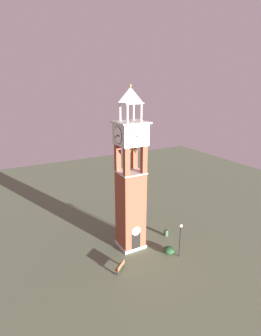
# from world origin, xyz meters

# --- Properties ---
(ground) EXTENTS (80.00, 80.00, 0.00)m
(ground) POSITION_xyz_m (0.00, 0.00, 0.00)
(ground) COLOR #5B664C
(clock_tower) EXTENTS (3.24, 3.24, 18.29)m
(clock_tower) POSITION_xyz_m (0.00, -0.00, 7.57)
(clock_tower) COLOR brown
(clock_tower) RESTS_ON ground
(park_bench) EXTENTS (1.53, 1.34, 0.95)m
(park_bench) POSITION_xyz_m (-3.13, -3.55, 0.48)
(park_bench) COLOR brown
(park_bench) RESTS_ON ground
(lamp_post) EXTENTS (0.36, 0.36, 4.01)m
(lamp_post) POSITION_xyz_m (3.69, -4.53, 2.77)
(lamp_post) COLOR black
(lamp_post) RESTS_ON ground
(trash_bin) EXTENTS (0.52, 0.52, 0.80)m
(trash_bin) POSITION_xyz_m (4.93, -0.35, 0.40)
(trash_bin) COLOR #38513D
(trash_bin) RESTS_ON ground
(shrub_near_entry) EXTENTS (1.27, 1.27, 0.70)m
(shrub_near_entry) POSITION_xyz_m (3.07, -3.45, 0.35)
(shrub_near_entry) COLOR #234C28
(shrub_near_entry) RESTS_ON ground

